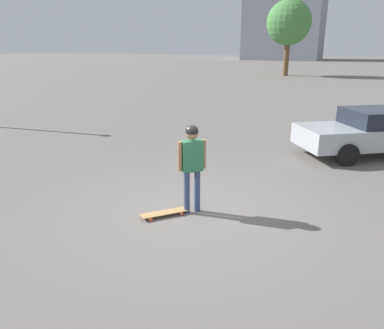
# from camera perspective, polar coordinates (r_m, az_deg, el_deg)

# --- Properties ---
(ground_plane) EXTENTS (220.00, 220.00, 0.00)m
(ground_plane) POSITION_cam_1_polar(r_m,az_deg,el_deg) (7.60, 0.00, -7.21)
(ground_plane) COLOR slate
(person) EXTENTS (0.44, 0.42, 1.78)m
(person) POSITION_cam_1_polar(r_m,az_deg,el_deg) (7.19, 0.00, 0.98)
(person) COLOR #38476B
(person) RESTS_ON ground_plane
(skateboard) EXTENTS (0.80, 0.84, 0.08)m
(skateboard) POSITION_cam_1_polar(r_m,az_deg,el_deg) (7.42, -4.24, -7.35)
(skateboard) COLOR tan
(skateboard) RESTS_ON ground_plane
(car_parked_near) EXTENTS (4.92, 4.08, 1.39)m
(car_parked_near) POSITION_cam_1_polar(r_m,az_deg,el_deg) (12.63, 26.54, 4.57)
(car_parked_near) COLOR #ADB2B7
(car_parked_near) RESTS_ON ground_plane
(tree_distant) EXTENTS (4.58, 4.58, 7.65)m
(tree_distant) POSITION_cam_1_polar(r_m,az_deg,el_deg) (42.41, 14.56, 20.18)
(tree_distant) COLOR brown
(tree_distant) RESTS_ON ground_plane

